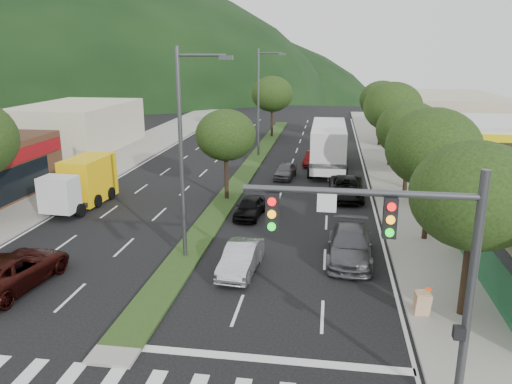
% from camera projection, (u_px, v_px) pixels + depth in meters
% --- Properties ---
extents(ground, '(160.00, 160.00, 0.00)m').
position_uv_depth(ground, '(119.00, 350.00, 16.93)').
color(ground, black).
rests_on(ground, ground).
extents(sidewalk_right, '(5.00, 90.00, 0.15)m').
position_uv_depth(sidewalk_right, '(402.00, 180.00, 38.92)').
color(sidewalk_right, gray).
rests_on(sidewalk_right, ground).
extents(sidewalk_left, '(6.00, 90.00, 0.15)m').
position_uv_depth(sidewalk_left, '(94.00, 169.00, 42.56)').
color(sidewalk_left, gray).
rests_on(sidewalk_left, ground).
extents(median, '(1.60, 56.00, 0.12)m').
position_uv_depth(median, '(250.00, 166.00, 43.56)').
color(median, '#1B3312').
rests_on(median, ground).
extents(traffic_signal, '(6.12, 0.40, 7.00)m').
position_uv_depth(traffic_signal, '(411.00, 256.00, 12.92)').
color(traffic_signal, '#47494C').
rests_on(traffic_signal, ground).
extents(gas_canopy, '(12.20, 8.20, 5.25)m').
position_uv_depth(gas_canopy, '(511.00, 129.00, 33.89)').
color(gas_canopy, silver).
rests_on(gas_canopy, ground).
extents(bldg_left_far, '(9.00, 14.00, 4.60)m').
position_uv_depth(bldg_left_far, '(78.00, 126.00, 51.37)').
color(bldg_left_far, beige).
rests_on(bldg_left_far, ground).
extents(bldg_right_far, '(10.00, 16.00, 5.20)m').
position_uv_depth(bldg_right_far, '(446.00, 118.00, 55.31)').
color(bldg_right_far, beige).
rests_on(bldg_right_far, ground).
extents(hill_far, '(176.00, 132.00, 82.00)m').
position_uv_depth(hill_far, '(4.00, 89.00, 133.02)').
color(hill_far, black).
rests_on(hill_far, ground).
extents(tree_r_a, '(4.60, 4.60, 6.63)m').
position_uv_depth(tree_r_a, '(475.00, 196.00, 17.71)').
color(tree_r_a, black).
rests_on(tree_r_a, sidewalk_right).
extents(tree_r_b, '(4.80, 4.80, 6.94)m').
position_uv_depth(tree_r_b, '(433.00, 148.00, 25.27)').
color(tree_r_b, black).
rests_on(tree_r_b, sidewalk_right).
extents(tree_r_c, '(4.40, 4.40, 6.48)m').
position_uv_depth(tree_r_c, '(410.00, 130.00, 32.96)').
color(tree_r_c, black).
rests_on(tree_r_c, sidewalk_right).
extents(tree_r_d, '(5.00, 5.00, 7.17)m').
position_uv_depth(tree_r_d, '(393.00, 107.00, 42.36)').
color(tree_r_d, black).
rests_on(tree_r_d, sidewalk_right).
extents(tree_r_e, '(4.60, 4.60, 6.71)m').
position_uv_depth(tree_r_e, '(382.00, 100.00, 51.95)').
color(tree_r_e, black).
rests_on(tree_r_e, sidewalk_right).
extents(tree_med_near, '(4.00, 4.00, 6.02)m').
position_uv_depth(tree_med_near, '(226.00, 135.00, 32.86)').
color(tree_med_near, black).
rests_on(tree_med_near, median).
extents(tree_med_far, '(4.80, 4.80, 6.94)m').
position_uv_depth(tree_med_far, '(272.00, 94.00, 57.44)').
color(tree_med_far, black).
rests_on(tree_med_far, median).
extents(streetlight_near, '(2.60, 0.25, 10.00)m').
position_uv_depth(streetlight_near, '(185.00, 145.00, 23.00)').
color(streetlight_near, '#47494C').
rests_on(streetlight_near, ground).
extents(streetlight_mid, '(2.60, 0.25, 10.00)m').
position_uv_depth(streetlight_mid, '(261.00, 97.00, 46.79)').
color(streetlight_mid, '#47494C').
rests_on(streetlight_mid, ground).
extents(sedan_silver, '(1.67, 4.09, 1.32)m').
position_uv_depth(sedan_silver, '(241.00, 258.00, 22.74)').
color(sedan_silver, '#B5B8BE').
rests_on(sedan_silver, ground).
extents(suv_maroon, '(3.08, 5.58, 1.48)m').
position_uv_depth(suv_maroon, '(14.00, 270.00, 21.35)').
color(suv_maroon, black).
rests_on(suv_maroon, ground).
extents(car_queue_a, '(1.78, 3.73, 1.23)m').
position_uv_depth(car_queue_a, '(250.00, 207.00, 30.36)').
color(car_queue_a, black).
rests_on(car_queue_a, ground).
extents(car_queue_b, '(2.29, 5.24, 1.50)m').
position_uv_depth(car_queue_b, '(350.00, 245.00, 24.09)').
color(car_queue_b, '#4E4E53').
rests_on(car_queue_b, ground).
extents(car_queue_c, '(1.72, 3.74, 1.19)m').
position_uv_depth(car_queue_c, '(313.00, 159.00, 44.18)').
color(car_queue_c, '#490C0C').
rests_on(car_queue_c, ground).
extents(car_queue_d, '(2.42, 5.16, 1.43)m').
position_uv_depth(car_queue_d, '(346.00, 188.00, 34.25)').
color(car_queue_d, black).
rests_on(car_queue_d, ground).
extents(car_queue_e, '(1.81, 3.67, 1.20)m').
position_uv_depth(car_queue_e, '(285.00, 171.00, 39.71)').
color(car_queue_e, '#515156').
rests_on(car_queue_e, ground).
extents(box_truck, '(2.67, 6.27, 3.04)m').
position_uv_depth(box_truck, '(83.00, 184.00, 32.48)').
color(box_truck, silver).
rests_on(box_truck, ground).
extents(motorhome, '(3.20, 9.94, 3.80)m').
position_uv_depth(motorhome, '(328.00, 146.00, 42.41)').
color(motorhome, silver).
rests_on(motorhome, ground).
extents(a_frame_sign, '(0.61, 0.68, 1.25)m').
position_uv_depth(a_frame_sign, '(422.00, 302.00, 18.73)').
color(a_frame_sign, '#D6AA82').
rests_on(a_frame_sign, sidewalk_right).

